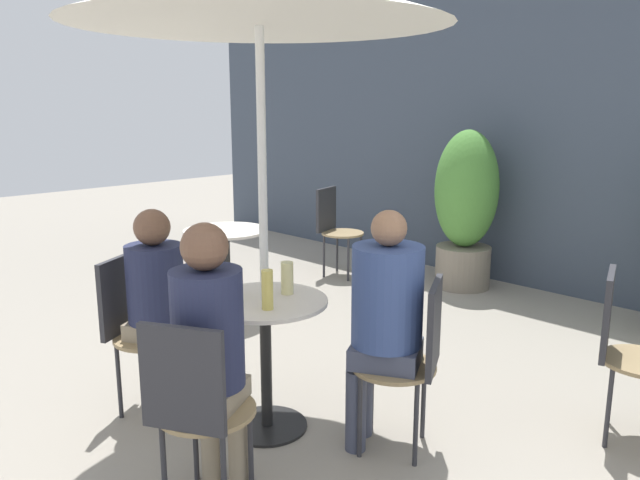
{
  "coord_description": "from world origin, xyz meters",
  "views": [
    {
      "loc": [
        2.1,
        -1.91,
        1.7
      ],
      "look_at": [
        -0.25,
        0.45,
        0.96
      ],
      "focal_mm": 35.0,
      "sensor_mm": 36.0,
      "label": 1
    }
  ],
  "objects": [
    {
      "name": "seated_person_1",
      "position": [
        0.05,
        -0.5,
        0.74
      ],
      "size": [
        0.36,
        0.37,
        1.23
      ],
      "rotation": [
        0.0,
        0.0,
        3.63
      ],
      "color": "gray",
      "rests_on": "ground_plane"
    },
    {
      "name": "potted_plant_0",
      "position": [
        -0.94,
        3.04,
        0.77
      ],
      "size": [
        0.58,
        0.58,
        1.46
      ],
      "color": "slate",
      "rests_on": "ground_plane"
    },
    {
      "name": "storefront_wall",
      "position": [
        0.0,
        3.49,
        1.5
      ],
      "size": [
        10.0,
        0.06,
        3.0
      ],
      "color": "#3D4756",
      "rests_on": "ground_plane"
    },
    {
      "name": "beer_glass_2",
      "position": [
        -0.37,
        -0.04,
        0.8
      ],
      "size": [
        0.06,
        0.06,
        0.17
      ],
      "color": "beige",
      "rests_on": "cafe_table_near"
    },
    {
      "name": "bistro_chair_2",
      "position": [
        0.43,
        0.41,
        0.52
      ],
      "size": [
        0.47,
        0.46,
        0.87
      ],
      "rotation": [
        0.0,
        0.0,
        -1.08
      ],
      "color": "#997F56",
      "rests_on": "ground_plane"
    },
    {
      "name": "cafe_table_far",
      "position": [
        -1.85,
        0.99,
        0.51
      ],
      "size": [
        0.67,
        0.67,
        0.71
      ],
      "color": "black",
      "rests_on": "ground_plane"
    },
    {
      "name": "bistro_chair_4",
      "position": [
        1.11,
        1.26,
        0.52
      ],
      "size": [
        0.46,
        0.44,
        0.87
      ],
      "rotation": [
        0.0,
        0.0,
        1.88
      ],
      "color": "#997F56",
      "rests_on": "ground_plane"
    },
    {
      "name": "beer_glass_0",
      "position": [
        -0.12,
        -0.04,
        0.81
      ],
      "size": [
        0.06,
        0.06,
        0.2
      ],
      "color": "#DBC65B",
      "rests_on": "cafe_table_near"
    },
    {
      "name": "bistro_chair_5",
      "position": [
        -2.09,
        2.49,
        0.52
      ],
      "size": [
        0.45,
        0.43,
        0.87
      ],
      "rotation": [
        0.0,
        0.0,
        1.83
      ],
      "color": "#997F56",
      "rests_on": "ground_plane"
    },
    {
      "name": "beer_glass_1",
      "position": [
        -0.24,
        0.2,
        0.8
      ],
      "size": [
        0.07,
        0.07,
        0.17
      ],
      "color": "beige",
      "rests_on": "cafe_table_near"
    },
    {
      "name": "cafe_table_near",
      "position": [
        -0.25,
        0.05,
        0.5
      ],
      "size": [
        0.65,
        0.65,
        0.71
      ],
      "color": "black",
      "rests_on": "ground_plane"
    },
    {
      "name": "bistro_chair_0",
      "position": [
        -0.92,
        -0.32,
        0.52
      ],
      "size": [
        0.47,
        0.46,
        0.87
      ],
      "rotation": [
        0.0,
        0.0,
        -4.22
      ],
      "color": "#997F56",
      "rests_on": "ground_plane"
    },
    {
      "name": "ground_plane",
      "position": [
        0.0,
        0.0,
        0.0
      ],
      "size": [
        20.0,
        20.0,
        0.0
      ],
      "primitive_type": "plane",
      "color": "gray"
    },
    {
      "name": "seated_person_0",
      "position": [
        -0.79,
        -0.25,
        0.69
      ],
      "size": [
        0.38,
        0.37,
        1.15
      ],
      "rotation": [
        0.0,
        0.0,
        2.06
      ],
      "color": "gray",
      "rests_on": "ground_plane"
    },
    {
      "name": "bistro_chair_1",
      "position": [
        0.12,
        -0.63,
        0.52
      ],
      "size": [
        0.46,
        0.47,
        0.87
      ],
      "rotation": [
        0.0,
        0.0,
        -2.65
      ],
      "color": "#997F56",
      "rests_on": "ground_plane"
    },
    {
      "name": "seated_person_2",
      "position": [
        0.3,
        0.34,
        0.71
      ],
      "size": [
        0.43,
        0.41,
        1.21
      ],
      "rotation": [
        0.0,
        0.0,
        -1.08
      ],
      "color": "#42475B",
      "rests_on": "ground_plane"
    }
  ]
}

